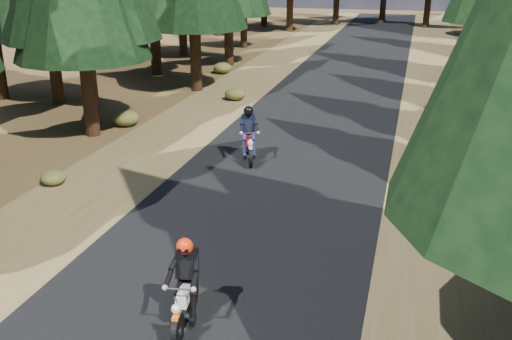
% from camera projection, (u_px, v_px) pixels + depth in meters
% --- Properties ---
extents(ground, '(120.00, 120.00, 0.00)m').
position_uv_depth(ground, '(238.00, 239.00, 12.67)').
color(ground, '#473119').
rests_on(ground, ground).
extents(road, '(6.00, 100.00, 0.01)m').
position_uv_depth(road, '(287.00, 165.00, 17.17)').
color(road, black).
rests_on(road, ground).
extents(shoulder_l, '(3.20, 100.00, 0.01)m').
position_uv_depth(shoulder_l, '(148.00, 152.00, 18.33)').
color(shoulder_l, brown).
rests_on(shoulder_l, ground).
extents(shoulder_r, '(3.20, 100.00, 0.01)m').
position_uv_depth(shoulder_r, '(447.00, 180.00, 16.01)').
color(shoulder_r, brown).
rests_on(shoulder_r, ground).
extents(understory_shrubs, '(15.07, 30.64, 0.62)m').
position_uv_depth(understory_shrubs, '(315.00, 122.00, 20.61)').
color(understory_shrubs, '#474C1E').
rests_on(understory_shrubs, ground).
extents(rider_lead, '(0.80, 1.82, 1.56)m').
position_uv_depth(rider_lead, '(185.00, 299.00, 9.52)').
color(rider_lead, beige).
rests_on(rider_lead, road).
extents(rider_follow, '(1.17, 1.95, 1.67)m').
position_uv_depth(rider_follow, '(249.00, 143.00, 17.35)').
color(rider_follow, maroon).
rests_on(rider_follow, road).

